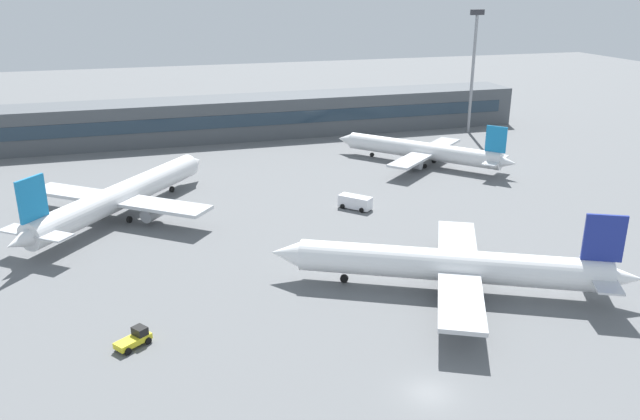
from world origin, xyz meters
The scene contains 8 objects.
ground_plane centered at (0.00, 40.00, 0.00)m, with size 400.00×400.00×0.00m, color slate.
terminal_building centered at (0.00, 101.71, 4.50)m, with size 136.45×12.13×9.00m.
airplane_near centered at (10.55, 17.35, 3.16)m, with size 38.82×28.09×10.38m.
airplane_mid centered at (-24.97, 54.17, 3.30)m, with size 30.64×36.16×10.83m.
airplane_far centered at (30.87, 67.93, 2.83)m, with size 27.21×30.04×9.27m.
baggage_tug_yellow centered at (-24.32, 15.29, 0.80)m, with size 3.80×3.32×1.75m.
service_van_white centered at (9.92, 47.04, 1.11)m, with size 4.98×5.19×2.08m.
floodlight_tower_west centered at (54.18, 91.08, 16.03)m, with size 3.20×0.80×27.95m.
Camera 1 is at (-22.48, -42.12, 33.72)m, focal length 35.75 mm.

